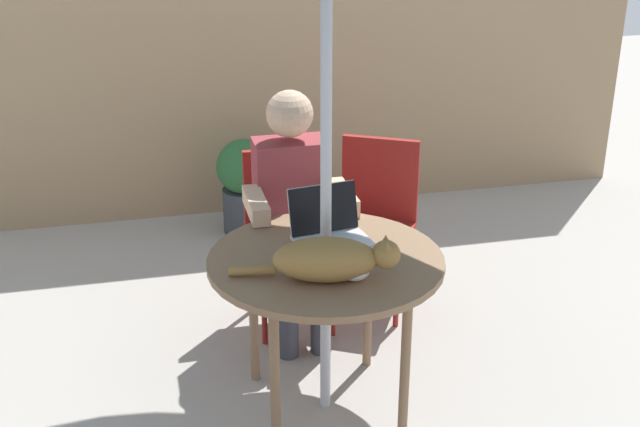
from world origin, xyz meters
name	(u,v)px	position (x,y,z in m)	size (l,w,h in m)	color
ground_plane	(325,404)	(0.00, 0.00, 0.00)	(14.00, 14.00, 0.00)	gray
fence_back	(242,75)	(0.00, 2.28, 0.91)	(5.32, 0.08, 1.83)	#937756
patio_table	(326,272)	(0.00, 0.00, 0.65)	(0.96, 0.96, 0.71)	brown
chair_occupied	(288,224)	(0.00, 0.81, 0.51)	(0.40, 0.40, 0.87)	maroon
chair_empty	(376,211)	(0.47, 0.87, 0.51)	(0.54, 0.54, 0.87)	maroon
person_seated	(293,204)	(0.00, 0.65, 0.68)	(0.48, 0.48, 1.21)	maroon
laptop	(328,225)	(0.05, 0.18, 0.77)	(0.33, 0.29, 0.21)	silver
cat	(332,260)	(-0.02, -0.19, 0.79)	(0.64, 0.27, 0.17)	olive
potted_plant_near_fence	(245,182)	(-0.05, 1.91, 0.33)	(0.35, 0.35, 0.60)	#33383D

